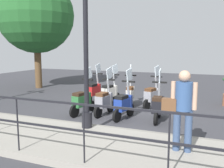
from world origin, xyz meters
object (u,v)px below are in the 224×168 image
(scooter_near_1, at_px, (124,104))
(scooter_far_3, at_px, (94,90))
(pedestrian_with_bag, at_px, (182,105))
(scooter_near_3, at_px, (82,100))
(scooter_far_0, at_px, (152,95))
(lamp_post_near, at_px, (86,51))
(scooter_far_1, at_px, (130,93))
(scooter_far_2, at_px, (110,92))
(tree_large, at_px, (36,15))
(scooter_near_2, at_px, (104,100))
(scooter_near_0, at_px, (158,105))

(scooter_near_1, relative_size, scooter_far_3, 1.00)
(pedestrian_with_bag, bearing_deg, scooter_near_3, 58.55)
(pedestrian_with_bag, xyz_separation_m, scooter_far_0, (3.83, 1.43, -0.60))
(lamp_post_near, height_order, scooter_far_1, lamp_post_near)
(scooter_far_3, bearing_deg, scooter_far_2, -91.84)
(pedestrian_with_bag, height_order, scooter_far_0, pedestrian_with_bag)
(scooter_far_2, height_order, scooter_far_3, same)
(scooter_far_0, bearing_deg, scooter_far_2, 101.98)
(scooter_near_1, bearing_deg, scooter_far_3, 56.00)
(scooter_near_1, relative_size, scooter_far_2, 1.00)
(tree_large, bearing_deg, scooter_far_2, -114.06)
(scooter_far_1, bearing_deg, tree_large, 53.16)
(scooter_near_2, xyz_separation_m, scooter_far_3, (1.66, 1.17, 0.00))
(pedestrian_with_bag, height_order, tree_large, tree_large)
(pedestrian_with_bag, height_order, scooter_near_1, pedestrian_with_bag)
(scooter_far_2, bearing_deg, pedestrian_with_bag, -127.35)
(lamp_post_near, distance_m, pedestrian_with_bag, 2.67)
(lamp_post_near, distance_m, scooter_far_3, 4.03)
(lamp_post_near, relative_size, scooter_far_0, 2.82)
(lamp_post_near, distance_m, scooter_far_2, 3.73)
(scooter_far_1, bearing_deg, scooter_far_0, -108.25)
(scooter_far_0, bearing_deg, pedestrian_with_bag, -143.96)
(scooter_near_0, bearing_deg, scooter_far_3, 55.72)
(scooter_near_2, xyz_separation_m, scooter_far_0, (1.45, -1.24, 0.00))
(scooter_near_0, xyz_separation_m, scooter_far_1, (1.53, 1.34, 0.00))
(scooter_far_3, bearing_deg, scooter_far_1, -89.77)
(scooter_near_1, distance_m, scooter_far_3, 2.67)
(scooter_far_2, bearing_deg, scooter_near_3, -173.27)
(scooter_far_0, relative_size, scooter_far_1, 1.00)
(scooter_far_0, distance_m, scooter_far_2, 1.68)
(scooter_near_0, bearing_deg, lamp_post_near, 135.36)
(tree_large, xyz_separation_m, scooter_far_1, (-2.36, -5.98, -3.38))
(scooter_near_1, distance_m, scooter_far_0, 1.73)
(scooter_far_2, bearing_deg, scooter_near_0, -111.76)
(scooter_near_2, bearing_deg, scooter_near_1, -99.60)
(lamp_post_near, height_order, scooter_near_3, lamp_post_near)
(scooter_near_2, distance_m, scooter_far_3, 2.03)
(pedestrian_with_bag, relative_size, tree_large, 0.27)
(pedestrian_with_bag, distance_m, scooter_far_2, 5.05)
(tree_large, height_order, scooter_far_2, tree_large)
(scooter_near_0, distance_m, scooter_far_0, 1.56)
(scooter_near_1, relative_size, scooter_near_2, 1.00)
(scooter_near_0, xyz_separation_m, scooter_far_3, (1.70, 2.91, 0.00))
(scooter_near_1, relative_size, scooter_far_1, 1.00)
(lamp_post_near, bearing_deg, pedestrian_with_bag, -104.89)
(scooter_near_0, distance_m, scooter_far_2, 2.69)
(scooter_near_0, bearing_deg, scooter_far_0, 14.55)
(tree_large, bearing_deg, scooter_near_2, -124.58)
(lamp_post_near, relative_size, pedestrian_with_bag, 2.73)
(pedestrian_with_bag, xyz_separation_m, scooter_near_2, (2.38, 2.66, -0.60))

